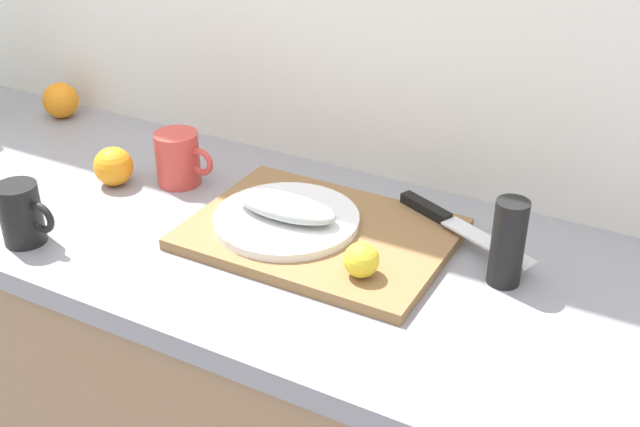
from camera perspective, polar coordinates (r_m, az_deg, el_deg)
name	(u,v)px	position (r m, az deg, el deg)	size (l,w,h in m)	color
kitchen_counter	(233,409)	(1.69, -6.34, -13.89)	(2.00, 0.60, 0.90)	#9E7A56
cutting_board	(320,234)	(1.35, 0.00, -1.48)	(0.44, 0.32, 0.02)	olive
white_plate	(287,220)	(1.36, -2.44, -0.44)	(0.25, 0.25, 0.01)	white
fish_fillet	(286,207)	(1.35, -2.46, 0.50)	(0.19, 0.08, 0.04)	#999E99
chef_knife	(447,220)	(1.37, 9.20, -0.45)	(0.28, 0.14, 0.02)	silver
lemon_0	(361,260)	(1.21, 3.01, -3.37)	(0.06, 0.06, 0.06)	yellow
coffee_mug_0	(179,158)	(1.54, -10.18, 3.94)	(0.12, 0.08, 0.10)	#CC3F38
coffee_mug_1	(22,214)	(1.41, -20.75, -0.03)	(0.11, 0.07, 0.11)	black
orange_0	(114,166)	(1.57, -14.72, 3.32)	(0.08, 0.08, 0.08)	orange
orange_1	(61,100)	(1.92, -18.25, 7.78)	(0.08, 0.08, 0.08)	orange
pepper_mill	(508,243)	(1.24, 13.44, -2.08)	(0.05, 0.05, 0.14)	black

